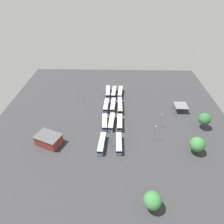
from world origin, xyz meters
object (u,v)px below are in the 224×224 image
object	(u,v)px
lamp_post_near_entrance	(161,120)
lamp_post_far_corner	(155,133)
bus_row0_slot2	(120,92)
tree_northwest	(152,201)
bus_row1_slot2	(120,105)
bus_row2_slot2	(120,123)
bus_row0_slot1	(114,92)
bus_row3_slot0	(102,143)
tree_west_edge	(197,144)
bus_row0_slot0	(108,92)
lamp_post_by_building	(79,93)
lamp_post_mid_lot	(112,139)
tree_north_edge	(205,119)
bus_row2_slot0	(105,122)
depot_building	(49,140)
bus_row2_slot1	(112,122)
bus_row1_slot1	(113,105)
bus_row3_slot2	(119,143)
maintenance_shelter	(181,105)
bus_row1_slot0	(106,106)

from	to	relation	value
lamp_post_near_entrance	lamp_post_far_corner	bearing A→B (deg)	-23.78
bus_row0_slot2	tree_northwest	distance (m)	76.47
bus_row1_slot2	bus_row2_slot2	bearing A→B (deg)	-0.85
bus_row2_slot2	bus_row0_slot1	bearing A→B (deg)	-173.51
bus_row2_slot2	lamp_post_far_corner	bearing A→B (deg)	56.32
bus_row3_slot0	tree_west_edge	distance (m)	42.10
bus_row0_slot1	tree_northwest	distance (m)	77.09
bus_row0_slot0	lamp_post_by_building	world-z (taller)	lamp_post_by_building
lamp_post_mid_lot	tree_north_edge	distance (m)	48.69
bus_row2_slot0	lamp_post_far_corner	bearing A→B (deg)	65.55
bus_row2_slot2	depot_building	world-z (taller)	depot_building
lamp_post_mid_lot	tree_west_edge	xyz separation A→B (m)	(2.59, 37.37, 0.08)
lamp_post_by_building	tree_northwest	xyz separation A→B (m)	(68.86, 35.73, 0.09)
bus_row1_slot2	bus_row2_slot2	xyz separation A→B (m)	(16.11, -0.24, -0.00)
lamp_post_far_corner	bus_row0_slot1	bearing A→B (deg)	-154.77
bus_row2_slot1	lamp_post_far_corner	size ratio (longest dim) A/B	1.43
bus_row0_slot0	lamp_post_by_building	bearing A→B (deg)	-67.98
lamp_post_mid_lot	tree_northwest	xyz separation A→B (m)	(28.68, 14.22, -0.05)
depot_building	lamp_post_far_corner	distance (m)	49.69
bus_row0_slot0	lamp_post_mid_lot	xyz separation A→B (m)	(47.40, 3.67, 3.16)
bus_row1_slot1	bus_row2_slot0	bearing A→B (deg)	-13.99
bus_row0_slot1	bus_row3_slot2	xyz separation A→B (m)	(46.71, 3.08, -0.00)
bus_row1_slot2	maintenance_shelter	distance (m)	35.11
lamp_post_mid_lot	tree_west_edge	bearing A→B (deg)	86.03
bus_row3_slot0	tree_west_edge	bearing A→B (deg)	86.22
bus_row2_slot2	bus_row3_slot0	distance (m)	17.54
lamp_post_near_entrance	tree_north_edge	world-z (taller)	tree_north_edge
bus_row0_slot0	lamp_post_far_corner	world-z (taller)	lamp_post_far_corner
bus_row1_slot2	tree_north_edge	xyz separation A→B (m)	(17.09, 42.38, 4.05)
bus_row2_slot2	lamp_post_by_building	world-z (taller)	lamp_post_by_building
bus_row2_slot1	lamp_post_near_entrance	bearing A→B (deg)	87.93
bus_row2_slot2	tree_north_edge	xyz separation A→B (m)	(0.99, 42.62, 4.05)
maintenance_shelter	lamp_post_far_corner	distance (m)	31.52
bus_row2_slot1	tree_north_edge	world-z (taller)	tree_north_edge
bus_row3_slot2	maintenance_shelter	bearing A→B (deg)	129.58
lamp_post_mid_lot	lamp_post_by_building	distance (m)	45.58
bus_row1_slot0	maintenance_shelter	bearing A→B (deg)	87.94
bus_row2_slot2	bus_row0_slot0	bearing A→B (deg)	-166.77
bus_row1_slot0	lamp_post_mid_lot	distance (m)	31.87
bus_row3_slot2	depot_building	bearing A→B (deg)	-91.57
bus_row3_slot2	lamp_post_near_entrance	size ratio (longest dim) A/B	1.50
bus_row2_slot0	depot_building	world-z (taller)	depot_building
bus_row2_slot0	tree_northwest	distance (m)	48.09
bus_row1_slot0	tree_west_edge	xyz separation A→B (m)	(34.05, 41.40, 3.24)
tree_northwest	lamp_post_far_corner	bearing A→B (deg)	169.84
bus_row1_slot0	tree_north_edge	xyz separation A→B (m)	(16.83, 50.46, 4.05)
bus_row2_slot2	lamp_post_far_corner	size ratio (longest dim) A/B	1.33
bus_row3_slot0	bus_row1_slot1	bearing A→B (deg)	171.92
bus_row0_slot0	bus_row1_slot1	world-z (taller)	same
bus_row2_slot0	maintenance_shelter	xyz separation A→B (m)	(-14.21, 43.10, 1.81)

